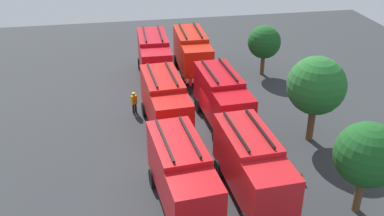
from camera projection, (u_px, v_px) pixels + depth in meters
ground_plane at (192, 125)px, 32.37m from camera, size 54.77×54.77×0.00m
fire_truck_0 at (154, 55)px, 39.02m from camera, size 7.24×2.86×3.88m
fire_truck_1 at (165, 102)px, 30.95m from camera, size 7.34×3.12×3.88m
fire_truck_2 at (182, 175)px, 23.35m from camera, size 7.39×3.29×3.88m
fire_truck_3 at (192, 52)px, 39.78m from camera, size 7.21×2.78×3.88m
fire_truck_4 at (222, 97)px, 31.54m from camera, size 7.33×3.10×3.88m
fire_truck_5 at (253, 165)px, 24.13m from camera, size 7.33×3.09×3.88m
firefighter_0 at (134, 102)px, 33.59m from camera, size 0.42×0.48×1.70m
firefighter_2 at (191, 83)px, 36.54m from camera, size 0.45×0.30×1.77m
tree_0 at (264, 42)px, 39.31m from camera, size 2.95×2.95×4.57m
tree_1 at (316, 86)px, 28.77m from camera, size 3.88×3.88×6.01m
tree_2 at (367, 155)px, 22.47m from camera, size 3.41×3.41×5.29m
traffic_cone_0 at (220, 61)px, 42.81m from camera, size 0.39×0.39×0.56m
traffic_cone_1 at (301, 177)px, 26.11m from camera, size 0.51×0.51×0.73m
traffic_cone_2 at (212, 72)px, 40.42m from camera, size 0.41×0.41×0.58m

